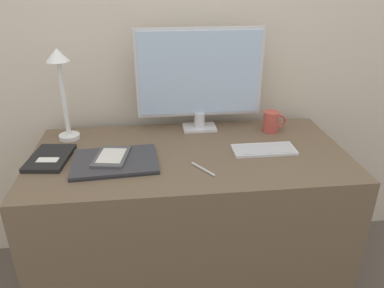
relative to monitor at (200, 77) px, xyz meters
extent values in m
cube|color=beige|center=(-0.08, 0.15, 0.19)|extent=(3.60, 0.05, 2.40)
cube|color=brown|center=(-0.08, -0.26, -0.64)|extent=(1.34, 0.66, 0.75)
cube|color=silver|center=(0.00, 0.00, -0.25)|extent=(0.16, 0.11, 0.01)
cylinder|color=silver|center=(0.00, 0.00, -0.21)|extent=(0.05, 0.05, 0.07)
cube|color=silver|center=(0.00, 0.00, 0.02)|extent=(0.59, 0.01, 0.41)
cube|color=#ADC6E5|center=(0.00, -0.01, 0.02)|extent=(0.56, 0.01, 0.38)
cube|color=silver|center=(0.24, -0.28, -0.25)|extent=(0.27, 0.12, 0.01)
cube|color=#B7B7BC|center=(0.24, -0.29, -0.25)|extent=(0.25, 0.10, 0.00)
cube|color=#232328|center=(-0.39, -0.33, -0.25)|extent=(0.35, 0.27, 0.01)
cube|color=#333338|center=(-0.39, -0.33, -0.25)|extent=(0.35, 0.27, 0.01)
cube|color=#4C4C51|center=(-0.40, -0.31, -0.24)|extent=(0.15, 0.20, 0.01)
cube|color=silver|center=(-0.40, -0.31, -0.23)|extent=(0.12, 0.15, 0.00)
cylinder|color=white|center=(-0.61, -0.05, -0.25)|extent=(0.09, 0.09, 0.02)
cylinder|color=white|center=(-0.61, -0.05, -0.07)|extent=(0.02, 0.02, 0.34)
cone|color=white|center=(-0.61, -0.05, 0.13)|extent=(0.10, 0.10, 0.06)
cube|color=black|center=(-0.65, -0.26, -0.25)|extent=(0.18, 0.25, 0.02)
cube|color=silver|center=(-0.65, -0.30, -0.24)|extent=(0.09, 0.05, 0.00)
cylinder|color=#B7473D|center=(0.34, -0.07, -0.21)|extent=(0.08, 0.08, 0.10)
torus|color=#B7473D|center=(0.38, -0.07, -0.21)|extent=(0.07, 0.01, 0.07)
cylinder|color=silver|center=(-0.04, -0.42, -0.25)|extent=(0.08, 0.12, 0.01)
camera|label=1|loc=(-0.23, -1.68, 0.45)|focal=35.00mm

